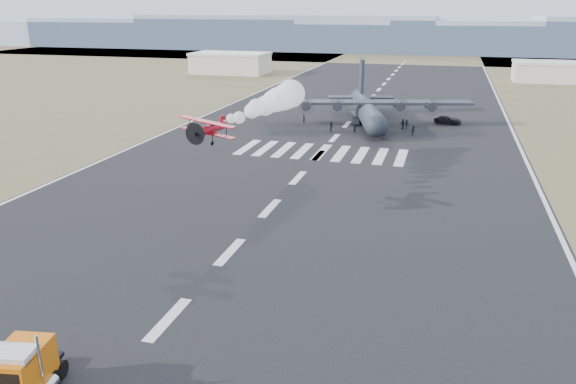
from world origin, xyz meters
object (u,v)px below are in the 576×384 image
at_px(hangar_right, 550,71).
at_px(transport_aircraft, 366,108).
at_px(crew_c, 407,125).
at_px(crew_h, 332,127).
at_px(crew_d, 403,124).
at_px(aerobatic_biplane, 209,129).
at_px(hangar_left, 231,63).
at_px(crew_g, 354,128).
at_px(semi_truck, 16,378).
at_px(crew_a, 304,119).
at_px(crew_b, 413,130).
at_px(crew_e, 365,123).
at_px(support_vehicle, 448,120).
at_px(crew_f, 384,130).

bearing_deg(hangar_right, transport_aircraft, -119.37).
bearing_deg(crew_c, crew_h, -175.07).
bearing_deg(crew_d, aerobatic_biplane, 17.19).
relative_size(hangar_left, crew_g, 14.34).
distance_m(semi_truck, crew_a, 81.56).
height_order(semi_truck, crew_b, semi_truck).
distance_m(crew_b, crew_c, 5.03).
relative_size(aerobatic_biplane, crew_a, 3.81).
distance_m(crew_e, crew_g, 5.14).
bearing_deg(hangar_right, support_vehicle, -111.09).
bearing_deg(hangar_left, transport_aircraft, -52.09).
xyz_separation_m(crew_a, crew_h, (6.66, -6.33, 0.07)).
xyz_separation_m(crew_d, crew_h, (-11.91, -6.05, -0.02)).
relative_size(hangar_right, transport_aircraft, 0.54).
bearing_deg(transport_aircraft, crew_e, -99.25).
distance_m(hangar_left, crew_e, 93.48).
height_order(semi_truck, crew_c, semi_truck).
bearing_deg(crew_a, crew_c, -124.33).
xyz_separation_m(transport_aircraft, crew_f, (4.55, -9.29, -1.96)).
xyz_separation_m(crew_a, crew_d, (18.57, -0.27, 0.09)).
bearing_deg(crew_e, crew_a, -12.31).
xyz_separation_m(crew_e, crew_h, (-5.13, -5.22, 0.02)).
height_order(crew_c, crew_f, crew_f).
relative_size(hangar_right, crew_a, 12.31).
bearing_deg(crew_f, support_vehicle, -80.62).
bearing_deg(hangar_left, crew_a, -59.34).
relative_size(hangar_right, aerobatic_biplane, 3.23).
bearing_deg(crew_c, crew_b, -92.47).
xyz_separation_m(crew_f, crew_h, (-9.29, -0.05, 0.02)).
bearing_deg(support_vehicle, crew_b, 168.86).
xyz_separation_m(crew_c, crew_d, (-0.70, 0.12, 0.07)).
height_order(crew_d, crew_g, crew_d).
relative_size(crew_c, crew_g, 1.00).
xyz_separation_m(aerobatic_biplane, crew_g, (8.10, 43.93, -8.36)).
height_order(crew_a, crew_d, crew_d).
distance_m(crew_a, crew_g, 12.35).
distance_m(hangar_left, hangar_right, 98.13).
xyz_separation_m(crew_c, crew_e, (-7.48, -0.72, 0.03)).
distance_m(crew_c, crew_d, 0.71).
xyz_separation_m(semi_truck, aerobatic_biplane, (-1.79, 31.38, 7.47)).
bearing_deg(aerobatic_biplane, crew_h, 89.28).
xyz_separation_m(hangar_left, crew_d, (62.42, -74.24, -2.48)).
bearing_deg(crew_a, hangar_left, -2.50).
bearing_deg(crew_f, hangar_left, -5.77).
bearing_deg(semi_truck, crew_a, 83.11).
bearing_deg(crew_h, crew_g, -113.45).
bearing_deg(support_vehicle, crew_c, 149.61).
xyz_separation_m(hangar_right, transport_aircraft, (-42.75, -75.95, -0.16)).
bearing_deg(crew_d, hangar_left, -104.98).
xyz_separation_m(crew_a, crew_b, (20.81, -5.18, 0.00)).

